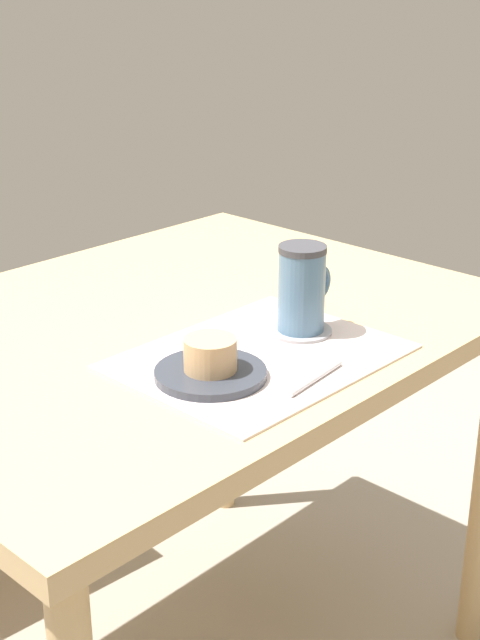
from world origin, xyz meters
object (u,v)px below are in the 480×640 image
Objects in this scene: pastry at (210,354)px; coffee_mug at (302,288)px; pastry_plate at (211,373)px; dining_table at (173,366)px.

pastry is 0.54× the size of coffee_mug.
pastry is (0.00, 0.00, 0.03)m from pastry_plate.
coffee_mug is (0.22, 0.01, 0.04)m from pastry.
pastry_plate is 0.03m from pastry.
coffee_mug is at bearing 3.71° from pastry_plate.
dining_table is 6.72× the size of pastry_plate.
pastry_plate is at bearing -176.29° from coffee_mug.
pastry is at bearing -119.51° from dining_table.
pastry_plate is 0.23m from coffee_mug.
pastry_plate is at bearing 0.00° from pastry.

